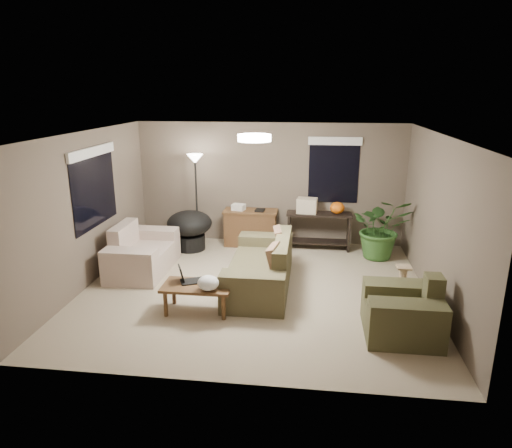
# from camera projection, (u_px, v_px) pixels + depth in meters

# --- Properties ---
(room_shell) EXTENTS (5.50, 5.50, 5.50)m
(room_shell) POSITION_uv_depth(u_px,v_px,m) (254.00, 215.00, 7.08)
(room_shell) COLOR tan
(room_shell) RESTS_ON ground
(main_sofa) EXTENTS (0.95, 2.20, 0.85)m
(main_sofa) POSITION_uv_depth(u_px,v_px,m) (263.00, 270.00, 7.46)
(main_sofa) COLOR #4A442C
(main_sofa) RESTS_ON ground
(throw_pillows) EXTENTS (0.30, 1.38, 0.47)m
(throw_pillows) POSITION_uv_depth(u_px,v_px,m) (278.00, 250.00, 7.33)
(throw_pillows) COLOR #8C7251
(throw_pillows) RESTS_ON main_sofa
(loveseat) EXTENTS (0.90, 1.60, 0.85)m
(loveseat) POSITION_uv_depth(u_px,v_px,m) (141.00, 254.00, 8.15)
(loveseat) COLOR beige
(loveseat) RESTS_ON ground
(armchair) EXTENTS (0.95, 1.00, 0.85)m
(armchair) POSITION_uv_depth(u_px,v_px,m) (403.00, 313.00, 6.00)
(armchair) COLOR #454429
(armchair) RESTS_ON ground
(coffee_table) EXTENTS (1.00, 0.55, 0.42)m
(coffee_table) POSITION_uv_depth(u_px,v_px,m) (197.00, 289.00, 6.59)
(coffee_table) COLOR brown
(coffee_table) RESTS_ON ground
(laptop) EXTENTS (0.43, 0.34, 0.24)m
(laptop) POSITION_uv_depth(u_px,v_px,m) (188.00, 278.00, 6.68)
(laptop) COLOR black
(laptop) RESTS_ON coffee_table
(plastic_bag) EXTENTS (0.36, 0.34, 0.21)m
(plastic_bag) POSITION_uv_depth(u_px,v_px,m) (208.00, 283.00, 6.38)
(plastic_bag) COLOR white
(plastic_bag) RESTS_ON coffee_table
(desk) EXTENTS (1.10, 0.50, 0.75)m
(desk) POSITION_uv_depth(u_px,v_px,m) (251.00, 228.00, 9.45)
(desk) COLOR brown
(desk) RESTS_ON ground
(desk_papers) EXTENTS (0.70, 0.30, 0.12)m
(desk_papers) POSITION_uv_depth(u_px,v_px,m) (243.00, 208.00, 9.34)
(desk_papers) COLOR silver
(desk_papers) RESTS_ON desk
(console_table) EXTENTS (1.30, 0.40, 0.75)m
(console_table) POSITION_uv_depth(u_px,v_px,m) (319.00, 228.00, 9.23)
(console_table) COLOR black
(console_table) RESTS_ON ground
(pumpkin) EXTENTS (0.36, 0.36, 0.24)m
(pumpkin) POSITION_uv_depth(u_px,v_px,m) (337.00, 208.00, 9.06)
(pumpkin) COLOR orange
(pumpkin) RESTS_ON console_table
(cardboard_box) EXTENTS (0.42, 0.34, 0.29)m
(cardboard_box) POSITION_uv_depth(u_px,v_px,m) (307.00, 206.00, 9.13)
(cardboard_box) COLOR beige
(cardboard_box) RESTS_ON console_table
(papasan_chair) EXTENTS (0.92, 0.92, 0.80)m
(papasan_chair) POSITION_uv_depth(u_px,v_px,m) (190.00, 227.00, 9.18)
(papasan_chair) COLOR black
(papasan_chair) RESTS_ON ground
(floor_lamp) EXTENTS (0.32, 0.32, 1.91)m
(floor_lamp) POSITION_uv_depth(u_px,v_px,m) (195.00, 170.00, 9.03)
(floor_lamp) COLOR black
(floor_lamp) RESTS_ON ground
(ceiling_fixture) EXTENTS (0.50, 0.50, 0.10)m
(ceiling_fixture) POSITION_uv_depth(u_px,v_px,m) (254.00, 138.00, 6.75)
(ceiling_fixture) COLOR white
(ceiling_fixture) RESTS_ON room_shell
(houseplant) EXTENTS (1.09, 1.21, 0.94)m
(houseplant) POSITION_uv_depth(u_px,v_px,m) (381.00, 234.00, 8.71)
(houseplant) COLOR #2D5923
(houseplant) RESTS_ON ground
(cat_scratching_post) EXTENTS (0.32, 0.32, 0.50)m
(cat_scratching_post) POSITION_uv_depth(u_px,v_px,m) (402.00, 283.00, 7.14)
(cat_scratching_post) COLOR tan
(cat_scratching_post) RESTS_ON ground
(window_left) EXTENTS (0.05, 1.56, 1.33)m
(window_left) POSITION_uv_depth(u_px,v_px,m) (93.00, 174.00, 7.54)
(window_left) COLOR black
(window_left) RESTS_ON room_shell
(window_back) EXTENTS (1.06, 0.05, 1.33)m
(window_back) POSITION_uv_depth(u_px,v_px,m) (334.00, 159.00, 9.14)
(window_back) COLOR black
(window_back) RESTS_ON room_shell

